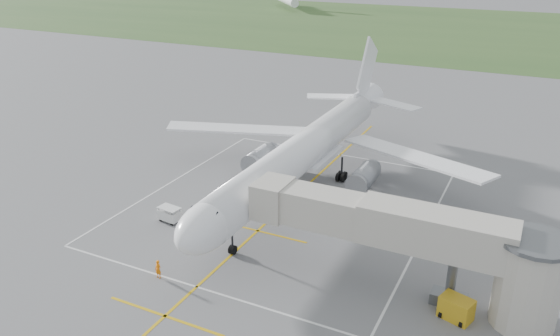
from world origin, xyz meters
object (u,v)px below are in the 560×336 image
at_px(jet_bridge, 424,241).
at_px(gpu_unit, 456,309).
at_px(airliner, 305,150).
at_px(ramp_worker_nose, 158,269).
at_px(baggage_cart, 170,214).
at_px(ramp_worker_wing, 258,174).

xyz_separation_m(jet_bridge, gpu_unit, (3.03, -1.51, -3.92)).
bearing_deg(airliner, ramp_worker_nose, -99.28).
relative_size(airliner, baggage_cart, 20.58).
xyz_separation_m(airliner, jet_bridge, (15.72, -14.25, 0.35)).
relative_size(jet_bridge, baggage_cart, 10.30).
relative_size(gpu_unit, baggage_cart, 1.13).
bearing_deg(ramp_worker_nose, baggage_cart, 126.83).
relative_size(airliner, ramp_worker_nose, 29.62).
distance_m(ramp_worker_nose, ramp_worker_wing, 20.50).
distance_m(jet_bridge, baggage_cart, 24.55).
bearing_deg(jet_bridge, gpu_unit, -26.46).
bearing_deg(baggage_cart, airliner, 63.80).
height_order(airliner, jet_bridge, airliner).
relative_size(airliner, ramp_worker_wing, 28.15).
bearing_deg(gpu_unit, ramp_worker_wing, 165.51).
xyz_separation_m(gpu_unit, ramp_worker_nose, (-22.19, -5.27, -0.04)).
xyz_separation_m(airliner, baggage_cart, (-8.47, -12.84, -3.63)).
xyz_separation_m(gpu_unit, baggage_cart, (-27.22, 2.92, -0.07)).
relative_size(airliner, jet_bridge, 2.00).
bearing_deg(ramp_worker_wing, airliner, -113.06).
height_order(jet_bridge, ramp_worker_wing, jet_bridge).
xyz_separation_m(airliner, ramp_worker_wing, (-5.39, -0.62, -3.56)).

